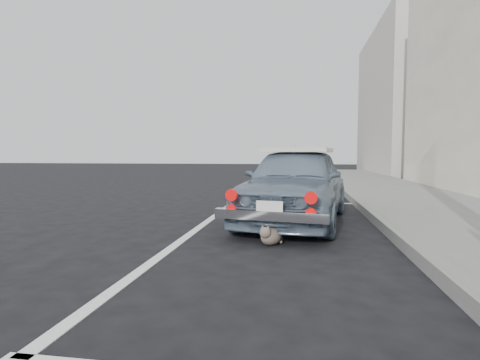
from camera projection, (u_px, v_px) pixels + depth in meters
name	position (u px, v px, depth m)	size (l,w,h in m)	color
ground	(201.00, 330.00, 2.40)	(80.00, 80.00, 0.00)	black
building_far	(404.00, 102.00, 20.83)	(3.50, 10.00, 8.00)	beige
pline_front	(294.00, 202.00, 8.73)	(3.00, 0.12, 0.01)	silver
pline_side	(195.00, 231.00, 5.50)	(0.12, 7.00, 0.01)	silver
retro_coupe	(296.00, 183.00, 6.28)	(2.07, 3.92, 1.27)	slate
cat	(271.00, 235.00, 4.64)	(0.35, 0.48, 0.28)	#645B4C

